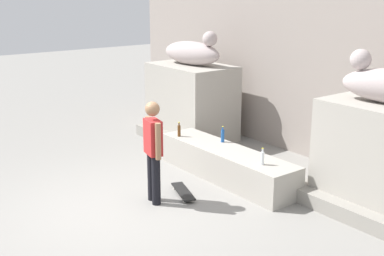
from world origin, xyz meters
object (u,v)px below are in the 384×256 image
(statue_reclining_left, at_px, (193,52))
(bottle_clear, at_px, (262,158))
(skater, at_px, (153,148))
(bottle_brown, at_px, (179,130))
(bottle_blue, at_px, (223,135))
(skateboard, at_px, (183,192))

(statue_reclining_left, distance_m, bottle_clear, 3.84)
(skater, height_order, bottle_brown, skater)
(skater, height_order, bottle_blue, skater)
(statue_reclining_left, relative_size, bottle_clear, 5.80)
(skater, bearing_deg, bottle_brown, -35.59)
(skater, relative_size, skateboard, 2.04)
(statue_reclining_left, xyz_separation_m, skater, (2.52, -2.72, -1.06))
(skater, xyz_separation_m, bottle_brown, (-1.25, 1.40, -0.24))
(statue_reclining_left, xyz_separation_m, skateboard, (2.59, -2.19, -1.91))
(bottle_brown, bearing_deg, skater, -48.40)
(bottle_brown, distance_m, bottle_blue, 0.91)
(statue_reclining_left, xyz_separation_m, bottle_clear, (3.42, -1.18, -1.30))
(statue_reclining_left, distance_m, skater, 3.86)
(bottle_clear, bearing_deg, bottle_blue, 167.33)
(skateboard, bearing_deg, bottle_clear, -109.85)
(skateboard, xyz_separation_m, bottle_brown, (-1.31, 0.87, 0.62))
(bottle_brown, xyz_separation_m, bottle_blue, (0.80, 0.43, 0.01))
(skateboard, distance_m, bottle_blue, 1.54)
(statue_reclining_left, bearing_deg, bottle_clear, -26.99)
(skateboard, bearing_deg, bottle_blue, -48.65)
(skateboard, height_order, bottle_brown, bottle_brown)
(skateboard, bearing_deg, statue_reclining_left, -20.40)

